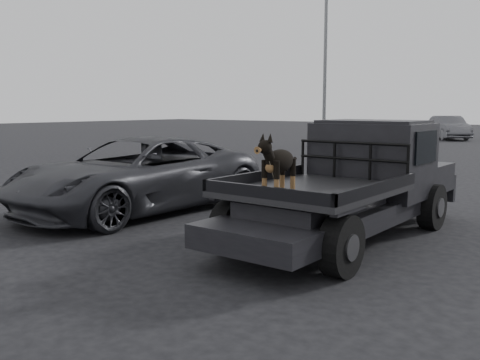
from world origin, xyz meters
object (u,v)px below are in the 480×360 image
Objects in this scene: flatbed_ute at (345,210)px; distant_car_a at (448,128)px; dog at (279,166)px; parked_suv at (137,175)px.

distant_car_a reaches higher than flatbed_ute.
parked_suv is (-4.17, 1.32, -0.57)m from dog.
parked_suv is at bearing 162.42° from dog.
dog is at bearing -111.58° from distant_car_a.
flatbed_ute is 28.12m from distant_car_a.
flatbed_ute is at bearing -110.74° from distant_car_a.
flatbed_ute is at bearing 89.80° from dog.
flatbed_ute is 1.98m from dog.
dog is (-0.01, -1.80, 0.83)m from flatbed_ute.
parked_suv is (-4.18, -0.48, 0.26)m from flatbed_ute.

